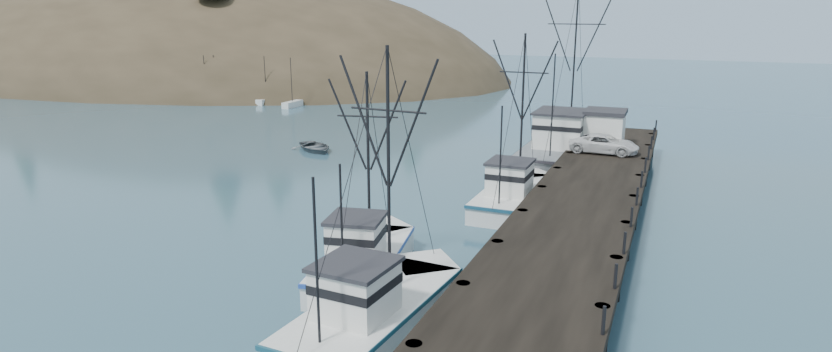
% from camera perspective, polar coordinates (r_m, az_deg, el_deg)
% --- Properties ---
extents(ground, '(400.00, 400.00, 0.00)m').
position_cam_1_polar(ground, '(30.52, -17.66, -9.80)').
color(ground, '#2C4F62').
rests_on(ground, ground).
extents(pier, '(6.00, 44.00, 2.00)m').
position_cam_1_polar(pier, '(38.77, 14.75, -1.70)').
color(pier, black).
rests_on(pier, ground).
extents(headland, '(134.80, 78.00, 51.00)m').
position_cam_1_polar(headland, '(137.58, -20.99, 6.62)').
color(headland, '#382D1E').
rests_on(headland, ground).
extents(distant_ridge, '(360.00, 40.00, 26.00)m').
position_cam_1_polar(distant_ridge, '(191.62, 19.88, 10.08)').
color(distant_ridge, '#9EB2C6').
rests_on(distant_ridge, ground).
extents(distant_ridge_far, '(180.00, 25.00, 18.00)m').
position_cam_1_polar(distant_ridge_far, '(214.51, 6.41, 11.23)').
color(distant_ridge_far, silver).
rests_on(distant_ridge_far, ground).
extents(moored_sailboats, '(14.61, 20.27, 6.35)m').
position_cam_1_polar(moored_sailboats, '(94.21, -11.94, 7.01)').
color(moored_sailboats, white).
rests_on(moored_sailboats, ground).
extents(trawler_near, '(4.37, 11.13, 11.26)m').
position_cam_1_polar(trawler_near, '(26.02, -3.42, -11.49)').
color(trawler_near, white).
rests_on(trawler_near, ground).
extents(trawler_mid, '(4.72, 9.74, 9.81)m').
position_cam_1_polar(trawler_mid, '(30.88, -4.49, -7.18)').
color(trawler_mid, white).
rests_on(trawler_mid, ground).
extents(trawler_far, '(3.60, 10.73, 11.09)m').
position_cam_1_polar(trawler_far, '(41.52, 8.70, -1.56)').
color(trawler_far, white).
rests_on(trawler_far, ground).
extents(work_vessel, '(5.45, 17.44, 14.36)m').
position_cam_1_polar(work_vessel, '(53.99, 12.99, 2.44)').
color(work_vessel, slate).
rests_on(work_vessel, ground).
extents(pier_shed, '(3.00, 3.20, 2.80)m').
position_cam_1_polar(pier_shed, '(51.24, 16.24, 4.09)').
color(pier_shed, silver).
rests_on(pier_shed, pier).
extents(pickup_truck, '(4.99, 2.46, 1.36)m').
position_cam_1_polar(pickup_truck, '(48.97, 16.21, 2.74)').
color(pickup_truck, silver).
rests_on(pickup_truck, pier).
extents(motorboat, '(5.80, 5.55, 0.98)m').
position_cam_1_polar(motorboat, '(57.99, -8.86, 2.22)').
color(motorboat, '#565B5F').
rests_on(motorboat, ground).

